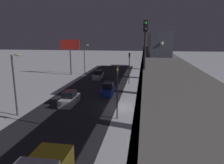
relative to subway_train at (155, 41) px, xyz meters
The scene contains 13 objects.
ground_plane 21.56m from the subway_train, 74.60° to the left, with size 240.00×240.00×0.00m, color white.
avenue_asphalt 23.75m from the subway_train, 59.39° to the left, with size 11.00×84.23×0.01m, color #28282D.
elevated_railway 19.24m from the subway_train, 89.73° to the left, with size 5.00×84.23×6.86m.
subway_train is the anchor object (origin of this frame).
rail_signal 28.87m from the subway_train, 85.69° to the left, with size 0.36×0.41×4.00m.
sedan_silver 14.90m from the subway_train, ahead, with size 1.91×4.78×1.97m.
sedan_white 24.01m from the subway_train, 56.09° to the left, with size 1.80×4.63×1.97m.
sedan_blue 16.89m from the subway_train, 57.38° to the left, with size 1.80×4.49×1.97m.
traffic_light_near 24.20m from the subway_train, 77.47° to the left, with size 0.32×0.44×6.40m.
traffic_light_mid 8.03m from the subway_train, 39.44° to the left, with size 0.32×0.44×6.40m.
commercial_billboard 21.17m from the subway_train, 11.39° to the right, with size 4.80×0.36×8.90m.
street_lamp_near 29.88m from the subway_train, 54.20° to the left, with size 1.35×0.44×7.65m.
street_lamp_far 18.73m from the subway_train, 18.98° to the right, with size 1.35×0.44×7.65m.
Camera 1 is at (-3.05, 27.26, 9.54)m, focal length 33.30 mm.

